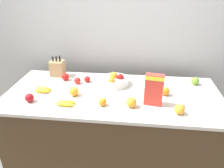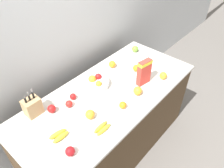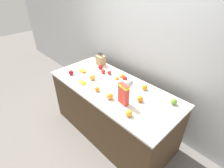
# 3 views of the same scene
# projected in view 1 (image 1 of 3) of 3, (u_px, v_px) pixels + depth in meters

# --- Properties ---
(ground_plane) EXTENTS (14.00, 14.00, 0.00)m
(ground_plane) POSITION_uv_depth(u_px,v_px,m) (113.00, 163.00, 2.49)
(ground_plane) COLOR slate
(wall_back) EXTENTS (9.00, 0.06, 2.60)m
(wall_back) POSITION_uv_depth(u_px,v_px,m) (119.00, 36.00, 2.51)
(wall_back) COLOR silver
(wall_back) RESTS_ON ground_plane
(counter) EXTENTS (2.05, 0.90, 0.91)m
(counter) POSITION_uv_depth(u_px,v_px,m) (113.00, 131.00, 2.29)
(counter) COLOR #4C3823
(counter) RESTS_ON ground_plane
(knife_block) EXTENTS (0.15, 0.12, 0.27)m
(knife_block) POSITION_uv_depth(u_px,v_px,m) (57.00, 68.00, 2.42)
(knife_block) COLOR tan
(knife_block) RESTS_ON counter
(cereal_box) EXTENTS (0.16, 0.09, 0.28)m
(cereal_box) POSITION_uv_depth(u_px,v_px,m) (154.00, 88.00, 1.83)
(cereal_box) COLOR red
(cereal_box) RESTS_ON counter
(fruit_bowl) EXTENTS (0.29, 0.29, 0.12)m
(fruit_bowl) POSITION_uv_depth(u_px,v_px,m) (115.00, 81.00, 2.24)
(fruit_bowl) COLOR silver
(fruit_bowl) RESTS_ON counter
(banana_bunch_left) EXTENTS (0.17, 0.08, 0.04)m
(banana_bunch_left) POSITION_uv_depth(u_px,v_px,m) (66.00, 103.00, 1.88)
(banana_bunch_left) COLOR yellow
(banana_bunch_left) RESTS_ON counter
(banana_bunch_right) EXTENTS (0.16, 0.10, 0.04)m
(banana_bunch_right) POSITION_uv_depth(u_px,v_px,m) (43.00, 90.00, 2.10)
(banana_bunch_right) COLOR yellow
(banana_bunch_right) RESTS_ON counter
(apple_leftmost) EXTENTS (0.06, 0.06, 0.06)m
(apple_leftmost) POSITION_uv_depth(u_px,v_px,m) (87.00, 79.00, 2.29)
(apple_leftmost) COLOR red
(apple_leftmost) RESTS_ON counter
(apple_rightmost) EXTENTS (0.07, 0.07, 0.07)m
(apple_rightmost) POSITION_uv_depth(u_px,v_px,m) (77.00, 81.00, 2.26)
(apple_rightmost) COLOR red
(apple_rightmost) RESTS_ON counter
(apple_near_bananas) EXTENTS (0.08, 0.08, 0.08)m
(apple_near_bananas) POSITION_uv_depth(u_px,v_px,m) (29.00, 98.00, 1.93)
(apple_near_bananas) COLOR #A31419
(apple_near_bananas) RESTS_ON counter
(apple_front) EXTENTS (0.08, 0.08, 0.08)m
(apple_front) POSITION_uv_depth(u_px,v_px,m) (65.00, 77.00, 2.33)
(apple_front) COLOR red
(apple_front) RESTS_ON counter
(apple_middle) EXTENTS (0.08, 0.08, 0.08)m
(apple_middle) POSITION_uv_depth(u_px,v_px,m) (195.00, 81.00, 2.23)
(apple_middle) COLOR #6B9E33
(apple_middle) RESTS_ON counter
(orange_mid_right) EXTENTS (0.07, 0.07, 0.07)m
(orange_mid_right) POSITION_uv_depth(u_px,v_px,m) (102.00, 102.00, 1.87)
(orange_mid_right) COLOR orange
(orange_mid_right) RESTS_ON counter
(orange_front_left) EXTENTS (0.09, 0.09, 0.09)m
(orange_front_left) POSITION_uv_depth(u_px,v_px,m) (131.00, 102.00, 1.85)
(orange_front_left) COLOR orange
(orange_front_left) RESTS_ON counter
(orange_front_right) EXTENTS (0.08, 0.08, 0.08)m
(orange_front_right) POSITION_uv_depth(u_px,v_px,m) (165.00, 91.00, 2.04)
(orange_front_right) COLOR orange
(orange_front_right) RESTS_ON counter
(orange_near_bowl) EXTENTS (0.09, 0.09, 0.09)m
(orange_near_bowl) POSITION_uv_depth(u_px,v_px,m) (74.00, 91.00, 2.02)
(orange_near_bowl) COLOR orange
(orange_near_bowl) RESTS_ON counter
(orange_back_center) EXTENTS (0.08, 0.08, 0.08)m
(orange_back_center) POSITION_uv_depth(u_px,v_px,m) (180.00, 109.00, 1.76)
(orange_back_center) COLOR orange
(orange_back_center) RESTS_ON counter
(orange_by_cereal) EXTENTS (0.08, 0.08, 0.08)m
(orange_by_cereal) POSITION_uv_depth(u_px,v_px,m) (151.00, 79.00, 2.28)
(orange_by_cereal) COLOR orange
(orange_by_cereal) RESTS_ON counter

